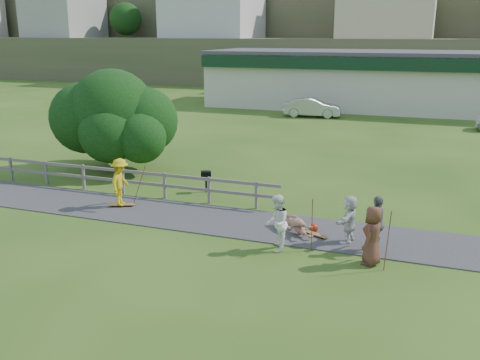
{
  "coord_description": "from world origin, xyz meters",
  "views": [
    {
      "loc": [
        8.25,
        -15.58,
        6.63
      ],
      "look_at": [
        1.8,
        2.0,
        1.48
      ],
      "focal_mm": 40.0,
      "sensor_mm": 36.0,
      "label": 1
    }
  ],
  "objects_px": {
    "car_silver": "(312,108)",
    "bbq": "(206,182)",
    "spectator_c": "(372,236)",
    "spectator_a": "(277,223)",
    "spectator_b": "(377,224)",
    "spectator_d": "(349,219)",
    "skater_fallen": "(294,224)",
    "skater_rider": "(120,185)",
    "tree": "(114,134)"
  },
  "relations": [
    {
      "from": "spectator_b",
      "to": "bbq",
      "type": "bearing_deg",
      "value": -118.47
    },
    {
      "from": "spectator_b",
      "to": "spectator_d",
      "type": "xyz_separation_m",
      "value": [
        -0.92,
        0.39,
        -0.1
      ]
    },
    {
      "from": "spectator_b",
      "to": "spectator_d",
      "type": "relative_size",
      "value": 1.13
    },
    {
      "from": "skater_fallen",
      "to": "tree",
      "type": "xyz_separation_m",
      "value": [
        -10.63,
        5.48,
        1.52
      ]
    },
    {
      "from": "skater_rider",
      "to": "spectator_c",
      "type": "xyz_separation_m",
      "value": [
        9.89,
        -2.09,
        -0.04
      ]
    },
    {
      "from": "skater_fallen",
      "to": "spectator_c",
      "type": "height_order",
      "value": "spectator_c"
    },
    {
      "from": "skater_fallen",
      "to": "spectator_d",
      "type": "relative_size",
      "value": 1.12
    },
    {
      "from": "spectator_c",
      "to": "skater_rider",
      "type": "bearing_deg",
      "value": -87.87
    },
    {
      "from": "skater_fallen",
      "to": "bbq",
      "type": "distance_m",
      "value": 5.94
    },
    {
      "from": "skater_fallen",
      "to": "spectator_b",
      "type": "bearing_deg",
      "value": -62.64
    },
    {
      "from": "spectator_c",
      "to": "spectator_a",
      "type": "bearing_deg",
      "value": -76.88
    },
    {
      "from": "spectator_d",
      "to": "car_silver",
      "type": "relative_size",
      "value": 0.35
    },
    {
      "from": "spectator_a",
      "to": "skater_rider",
      "type": "bearing_deg",
      "value": -119.31
    },
    {
      "from": "spectator_a",
      "to": "spectator_d",
      "type": "height_order",
      "value": "spectator_a"
    },
    {
      "from": "spectator_c",
      "to": "spectator_d",
      "type": "relative_size",
      "value": 1.11
    },
    {
      "from": "spectator_d",
      "to": "tree",
      "type": "height_order",
      "value": "tree"
    },
    {
      "from": "skater_rider",
      "to": "bbq",
      "type": "bearing_deg",
      "value": -46.48
    },
    {
      "from": "skater_rider",
      "to": "bbq",
      "type": "xyz_separation_m",
      "value": [
        2.3,
        3.06,
        -0.47
      ]
    },
    {
      "from": "skater_rider",
      "to": "spectator_c",
      "type": "relative_size",
      "value": 1.04
    },
    {
      "from": "tree",
      "to": "spectator_a",
      "type": "bearing_deg",
      "value": -34.17
    },
    {
      "from": "spectator_c",
      "to": "tree",
      "type": "distance_m",
      "value": 15.22
    },
    {
      "from": "skater_rider",
      "to": "car_silver",
      "type": "bearing_deg",
      "value": -13.53
    },
    {
      "from": "skater_fallen",
      "to": "spectator_b",
      "type": "distance_m",
      "value": 2.92
    },
    {
      "from": "spectator_b",
      "to": "car_silver",
      "type": "height_order",
      "value": "spectator_b"
    },
    {
      "from": "spectator_d",
      "to": "spectator_a",
      "type": "bearing_deg",
      "value": -48.15
    },
    {
      "from": "spectator_d",
      "to": "bbq",
      "type": "distance_m",
      "value": 7.66
    },
    {
      "from": "spectator_a",
      "to": "car_silver",
      "type": "distance_m",
      "value": 28.34
    },
    {
      "from": "spectator_a",
      "to": "skater_fallen",
      "type": "bearing_deg",
      "value": 161.62
    },
    {
      "from": "skater_fallen",
      "to": "spectator_a",
      "type": "xyz_separation_m",
      "value": [
        -0.16,
        -1.63,
        0.58
      ]
    },
    {
      "from": "bbq",
      "to": "spectator_d",
      "type": "bearing_deg",
      "value": -53.69
    },
    {
      "from": "skater_fallen",
      "to": "spectator_c",
      "type": "bearing_deg",
      "value": -81.1
    },
    {
      "from": "spectator_c",
      "to": "tree",
      "type": "xyz_separation_m",
      "value": [
        -13.4,
        7.16,
        0.96
      ]
    },
    {
      "from": "spectator_c",
      "to": "tree",
      "type": "relative_size",
      "value": 0.27
    },
    {
      "from": "car_silver",
      "to": "bbq",
      "type": "distance_m",
      "value": 22.77
    },
    {
      "from": "skater_fallen",
      "to": "spectator_a",
      "type": "bearing_deg",
      "value": -145.39
    },
    {
      "from": "skater_rider",
      "to": "spectator_a",
      "type": "xyz_separation_m",
      "value": [
        6.96,
        -2.05,
        -0.03
      ]
    },
    {
      "from": "skater_fallen",
      "to": "tree",
      "type": "bearing_deg",
      "value": 102.78
    },
    {
      "from": "spectator_b",
      "to": "spectator_d",
      "type": "bearing_deg",
      "value": -113.35
    },
    {
      "from": "skater_rider",
      "to": "spectator_b",
      "type": "relative_size",
      "value": 1.02
    },
    {
      "from": "spectator_c",
      "to": "car_silver",
      "type": "height_order",
      "value": "spectator_c"
    },
    {
      "from": "skater_fallen",
      "to": "tree",
      "type": "distance_m",
      "value": 12.05
    },
    {
      "from": "skater_fallen",
      "to": "spectator_c",
      "type": "relative_size",
      "value": 1.01
    },
    {
      "from": "skater_rider",
      "to": "spectator_a",
      "type": "bearing_deg",
      "value": -115.92
    },
    {
      "from": "skater_rider",
      "to": "spectator_c",
      "type": "distance_m",
      "value": 10.11
    },
    {
      "from": "car_silver",
      "to": "bbq",
      "type": "xyz_separation_m",
      "value": [
        0.5,
        -22.77,
        -0.3
      ]
    },
    {
      "from": "car_silver",
      "to": "bbq",
      "type": "bearing_deg",
      "value": 174.85
    },
    {
      "from": "spectator_b",
      "to": "spectator_c",
      "type": "bearing_deg",
      "value": -1.07
    },
    {
      "from": "spectator_a",
      "to": "tree",
      "type": "xyz_separation_m",
      "value": [
        -10.47,
        7.11,
        0.95
      ]
    },
    {
      "from": "spectator_c",
      "to": "bbq",
      "type": "distance_m",
      "value": 9.19
    },
    {
      "from": "skater_fallen",
      "to": "skater_rider",
      "type": "bearing_deg",
      "value": 126.72
    }
  ]
}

